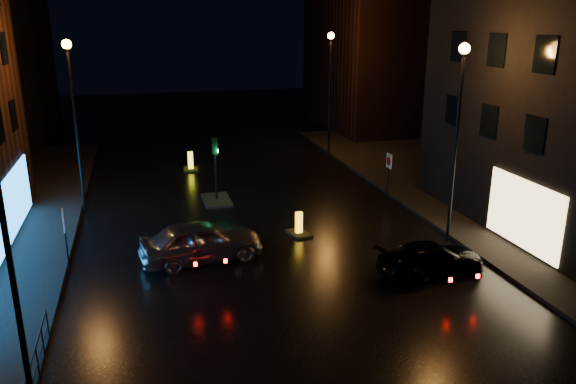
# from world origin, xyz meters

# --- Properties ---
(ground) EXTENTS (120.00, 120.00, 0.00)m
(ground) POSITION_xyz_m (0.00, 0.00, 0.00)
(ground) COLOR black
(ground) RESTS_ON ground
(pavement_right) EXTENTS (12.00, 44.00, 0.15)m
(pavement_right) POSITION_xyz_m (14.00, 8.00, 0.07)
(pavement_right) COLOR black
(pavement_right) RESTS_ON ground
(building_far_right) EXTENTS (8.00, 14.00, 12.00)m
(building_far_right) POSITION_xyz_m (15.00, 32.00, 6.00)
(building_far_right) COLOR black
(building_far_right) RESTS_ON ground
(street_lamp_lnear) EXTENTS (0.44, 0.44, 8.37)m
(street_lamp_lnear) POSITION_xyz_m (-7.80, -2.00, 5.56)
(street_lamp_lnear) COLOR black
(street_lamp_lnear) RESTS_ON ground
(street_lamp_lfar) EXTENTS (0.44, 0.44, 8.37)m
(street_lamp_lfar) POSITION_xyz_m (-7.80, 14.00, 5.56)
(street_lamp_lfar) COLOR black
(street_lamp_lfar) RESTS_ON ground
(street_lamp_rnear) EXTENTS (0.44, 0.44, 8.37)m
(street_lamp_rnear) POSITION_xyz_m (7.80, 6.00, 5.56)
(street_lamp_rnear) COLOR black
(street_lamp_rnear) RESTS_ON ground
(street_lamp_rfar) EXTENTS (0.44, 0.44, 8.37)m
(street_lamp_rfar) POSITION_xyz_m (7.80, 22.00, 5.56)
(street_lamp_rfar) COLOR black
(street_lamp_rfar) RESTS_ON ground
(traffic_signal) EXTENTS (1.40, 2.40, 3.45)m
(traffic_signal) POSITION_xyz_m (-1.20, 14.00, 0.50)
(traffic_signal) COLOR black
(traffic_signal) RESTS_ON ground
(guard_railing) EXTENTS (0.05, 6.04, 1.00)m
(guard_railing) POSITION_xyz_m (-8.00, -1.00, 0.74)
(guard_railing) COLOR black
(guard_railing) RESTS_ON ground
(silver_hatchback) EXTENTS (5.05, 2.59, 1.65)m
(silver_hatchback) POSITION_xyz_m (-2.84, 6.63, 0.82)
(silver_hatchback) COLOR #A1A3A9
(silver_hatchback) RESTS_ON ground
(dark_sedan) EXTENTS (4.38, 2.15, 1.23)m
(dark_sedan) POSITION_xyz_m (5.41, 3.16, 0.61)
(dark_sedan) COLOR black
(dark_sedan) RESTS_ON ground
(bollard_near) EXTENTS (1.05, 1.36, 1.06)m
(bollard_near) POSITION_xyz_m (1.68, 8.29, 0.23)
(bollard_near) COLOR black
(bollard_near) RESTS_ON ground
(bollard_far) EXTENTS (1.03, 1.44, 1.19)m
(bollard_far) POSITION_xyz_m (-1.90, 20.70, 0.26)
(bollard_far) COLOR black
(bollard_far) RESTS_ON ground
(road_sign_left) EXTENTS (0.13, 0.60, 2.46)m
(road_sign_left) POSITION_xyz_m (-7.90, 7.00, 1.84)
(road_sign_left) COLOR black
(road_sign_left) RESTS_ON ground
(road_sign_right) EXTENTS (0.08, 0.57, 2.37)m
(road_sign_right) POSITION_xyz_m (7.90, 12.44, 1.78)
(road_sign_right) COLOR black
(road_sign_right) RESTS_ON ground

